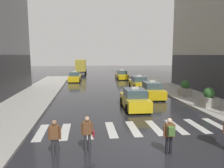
{
  "coord_description": "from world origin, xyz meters",
  "views": [
    {
      "loc": [
        -2.82,
        -9.15,
        4.39
      ],
      "look_at": [
        -0.68,
        8.0,
        2.05
      ],
      "focal_mm": 34.28,
      "sensor_mm": 36.0,
      "label": 1
    }
  ],
  "objects_px": {
    "taxi_second": "(152,91)",
    "pedestrian_with_backpack": "(170,133)",
    "taxi_fourth": "(75,77)",
    "planter_near_corner": "(209,98)",
    "pedestrian_with_handbag": "(88,132)",
    "taxi_lead": "(134,100)",
    "taxi_fifth": "(122,75)",
    "box_truck": "(81,66)",
    "pedestrian_plain_coat": "(55,136)",
    "planter_mid_block": "(185,89)",
    "taxi_third": "(139,83)"
  },
  "relations": [
    {
      "from": "taxi_second",
      "to": "pedestrian_with_backpack",
      "type": "relative_size",
      "value": 2.78
    },
    {
      "from": "taxi_fourth",
      "to": "planter_near_corner",
      "type": "bearing_deg",
      "value": -59.18
    },
    {
      "from": "taxi_fourth",
      "to": "pedestrian_with_handbag",
      "type": "xyz_separation_m",
      "value": [
        1.82,
        -26.65,
        0.21
      ]
    },
    {
      "from": "taxi_lead",
      "to": "taxi_fifth",
      "type": "xyz_separation_m",
      "value": [
        2.6,
        21.44,
        0.0
      ]
    },
    {
      "from": "box_truck",
      "to": "taxi_lead",
      "type": "bearing_deg",
      "value": -81.36
    },
    {
      "from": "taxi_second",
      "to": "pedestrian_plain_coat",
      "type": "bearing_deg",
      "value": -123.77
    },
    {
      "from": "pedestrian_with_handbag",
      "to": "pedestrian_plain_coat",
      "type": "height_order",
      "value": "same"
    },
    {
      "from": "pedestrian_plain_coat",
      "to": "box_truck",
      "type": "bearing_deg",
      "value": 89.45
    },
    {
      "from": "planter_mid_block",
      "to": "planter_near_corner",
      "type": "bearing_deg",
      "value": -93.62
    },
    {
      "from": "pedestrian_with_handbag",
      "to": "planter_near_corner",
      "type": "relative_size",
      "value": 1.03
    },
    {
      "from": "planter_near_corner",
      "to": "taxi_lead",
      "type": "bearing_deg",
      "value": 171.88
    },
    {
      "from": "taxi_lead",
      "to": "planter_near_corner",
      "type": "distance_m",
      "value": 6.13
    },
    {
      "from": "taxi_fourth",
      "to": "planter_mid_block",
      "type": "distance_m",
      "value": 19.26
    },
    {
      "from": "taxi_fifth",
      "to": "pedestrian_with_handbag",
      "type": "bearing_deg",
      "value": -102.71
    },
    {
      "from": "planter_mid_block",
      "to": "pedestrian_with_handbag",
      "type": "bearing_deg",
      "value": -131.42
    },
    {
      "from": "pedestrian_with_handbag",
      "to": "planter_near_corner",
      "type": "height_order",
      "value": "planter_near_corner"
    },
    {
      "from": "taxi_fourth",
      "to": "taxi_fifth",
      "type": "distance_m",
      "value": 8.73
    },
    {
      "from": "taxi_third",
      "to": "taxi_fifth",
      "type": "height_order",
      "value": "same"
    },
    {
      "from": "pedestrian_plain_coat",
      "to": "taxi_fourth",
      "type": "bearing_deg",
      "value": 90.89
    },
    {
      "from": "pedestrian_with_handbag",
      "to": "taxi_fifth",
      "type": "bearing_deg",
      "value": 77.29
    },
    {
      "from": "taxi_fourth",
      "to": "pedestrian_with_backpack",
      "type": "height_order",
      "value": "taxi_fourth"
    },
    {
      "from": "pedestrian_with_handbag",
      "to": "pedestrian_with_backpack",
      "type": "bearing_deg",
      "value": -11.88
    },
    {
      "from": "taxi_third",
      "to": "box_truck",
      "type": "xyz_separation_m",
      "value": [
        -7.91,
        22.55,
        1.13
      ]
    },
    {
      "from": "taxi_fourth",
      "to": "pedestrian_with_backpack",
      "type": "xyz_separation_m",
      "value": [
        5.4,
        -27.41,
        0.25
      ]
    },
    {
      "from": "pedestrian_with_backpack",
      "to": "taxi_second",
      "type": "bearing_deg",
      "value": 75.82
    },
    {
      "from": "taxi_lead",
      "to": "box_truck",
      "type": "relative_size",
      "value": 0.6
    },
    {
      "from": "planter_mid_block",
      "to": "box_truck",
      "type": "bearing_deg",
      "value": 111.61
    },
    {
      "from": "pedestrian_with_backpack",
      "to": "pedestrian_plain_coat",
      "type": "xyz_separation_m",
      "value": [
        -4.99,
        0.39,
        -0.03
      ]
    },
    {
      "from": "pedestrian_with_backpack",
      "to": "box_truck",
      "type": "bearing_deg",
      "value": 96.38
    },
    {
      "from": "taxi_second",
      "to": "planter_mid_block",
      "type": "bearing_deg",
      "value": -2.08
    },
    {
      "from": "taxi_third",
      "to": "pedestrian_with_handbag",
      "type": "xyz_separation_m",
      "value": [
        -6.89,
        -17.85,
        0.21
      ]
    },
    {
      "from": "taxi_fifth",
      "to": "planter_near_corner",
      "type": "xyz_separation_m",
      "value": [
        3.47,
        -22.3,
        0.15
      ]
    },
    {
      "from": "taxi_third",
      "to": "planter_near_corner",
      "type": "relative_size",
      "value": 2.84
    },
    {
      "from": "taxi_third",
      "to": "taxi_fifth",
      "type": "xyz_separation_m",
      "value": [
        -0.33,
        11.24,
        0.0
      ]
    },
    {
      "from": "taxi_second",
      "to": "pedestrian_plain_coat",
      "type": "height_order",
      "value": "taxi_second"
    },
    {
      "from": "box_truck",
      "to": "pedestrian_with_handbag",
      "type": "relative_size",
      "value": 4.61
    },
    {
      "from": "taxi_lead",
      "to": "taxi_fourth",
      "type": "distance_m",
      "value": 19.86
    },
    {
      "from": "taxi_fifth",
      "to": "taxi_third",
      "type": "bearing_deg",
      "value": -88.34
    },
    {
      "from": "taxi_fourth",
      "to": "planter_near_corner",
      "type": "xyz_separation_m",
      "value": [
        11.85,
        -19.87,
        0.15
      ]
    },
    {
      "from": "taxi_fifth",
      "to": "taxi_fourth",
      "type": "bearing_deg",
      "value": -163.8
    },
    {
      "from": "taxi_second",
      "to": "planter_near_corner",
      "type": "distance_m",
      "value": 6.03
    },
    {
      "from": "taxi_lead",
      "to": "taxi_second",
      "type": "relative_size",
      "value": 0.99
    },
    {
      "from": "taxi_second",
      "to": "pedestrian_with_handbag",
      "type": "xyz_separation_m",
      "value": [
        -6.76,
        -11.85,
        0.21
      ]
    },
    {
      "from": "taxi_fourth",
      "to": "planter_near_corner",
      "type": "distance_m",
      "value": 23.14
    },
    {
      "from": "taxi_fifth",
      "to": "taxi_lead",
      "type": "bearing_deg",
      "value": -96.92
    },
    {
      "from": "pedestrian_plain_coat",
      "to": "planter_mid_block",
      "type": "height_order",
      "value": "planter_mid_block"
    },
    {
      "from": "pedestrian_with_handbag",
      "to": "pedestrian_plain_coat",
      "type": "relative_size",
      "value": 1.0
    },
    {
      "from": "box_truck",
      "to": "planter_near_corner",
      "type": "relative_size",
      "value": 4.75
    },
    {
      "from": "taxi_second",
      "to": "planter_near_corner",
      "type": "xyz_separation_m",
      "value": [
        3.27,
        -5.07,
        0.15
      ]
    },
    {
      "from": "taxi_fifth",
      "to": "pedestrian_plain_coat",
      "type": "height_order",
      "value": "taxi_fifth"
    }
  ]
}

